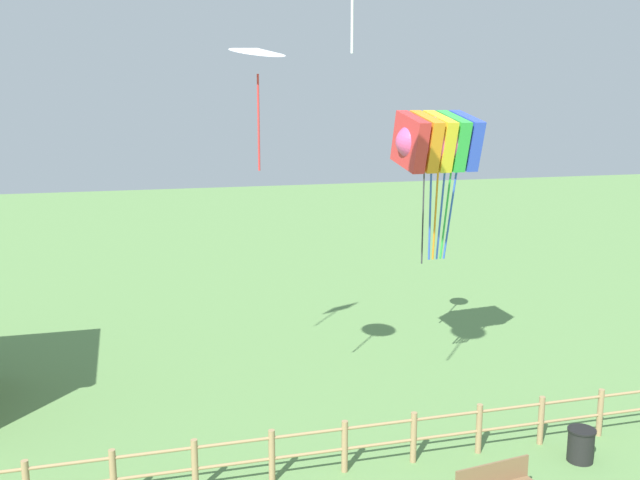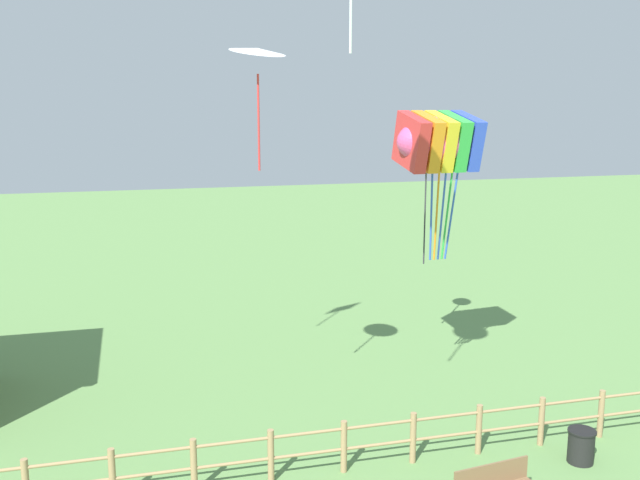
# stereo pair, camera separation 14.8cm
# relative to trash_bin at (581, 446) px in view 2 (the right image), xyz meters

# --- Properties ---
(wooden_fence) EXTENTS (19.37, 0.14, 1.17)m
(wooden_fence) POSITION_rel_trash_bin_xyz_m (-5.22, 0.96, 0.27)
(wooden_fence) COLOR #9E7F56
(wooden_fence) RESTS_ON ground_plane
(trash_bin) EXTENTS (0.62, 0.62, 0.76)m
(trash_bin) POSITION_rel_trash_bin_xyz_m (0.00, 0.00, 0.00)
(trash_bin) COLOR black
(trash_bin) RESTS_ON ground_plane
(kite_rainbow_parafoil) EXTENTS (2.61, 1.87, 4.12)m
(kite_rainbow_parafoil) POSITION_rel_trash_bin_xyz_m (-1.24, 5.37, 6.45)
(kite_rainbow_parafoil) COLOR #E54C8C
(kite_white_delta) EXTENTS (1.66, 1.66, 2.84)m
(kite_white_delta) POSITION_rel_trash_bin_xyz_m (-6.54, 3.39, 8.58)
(kite_white_delta) COLOR white
(kite_orange_delta) EXTENTS (0.86, 0.78, 3.53)m
(kite_orange_delta) POSITION_rel_trash_bin_xyz_m (-0.38, 8.13, 5.38)
(kite_orange_delta) COLOR orange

